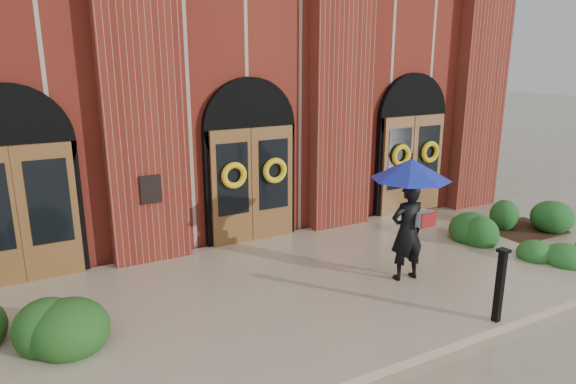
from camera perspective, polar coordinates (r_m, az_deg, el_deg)
ground at (r=9.38m, az=3.28°, el=-11.27°), size 90.00×90.00×0.00m
landing at (r=9.46m, az=2.81°, el=-10.51°), size 10.00×5.30×0.15m
church_building at (r=16.52m, az=-13.10°, el=12.51°), size 16.20×12.53×7.00m
man_with_umbrella at (r=9.32m, az=13.37°, el=-0.45°), size 1.56×1.56×2.25m
metal_post at (r=8.57m, az=22.48°, el=-9.42°), size 0.18×0.18×1.19m
hedge_wall_right at (r=13.09m, az=23.01°, el=-2.99°), size 2.80×1.12×0.72m
hedge_front_right at (r=11.84m, az=28.67°, el=-6.14°), size 1.38×1.19×0.49m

